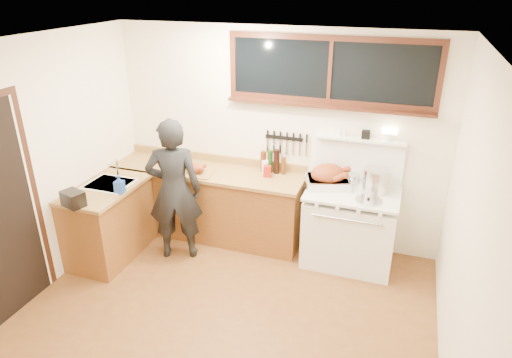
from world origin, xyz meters
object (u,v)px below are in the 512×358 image
at_px(man, 174,191).
at_px(cutting_board, 195,170).
at_px(roast_turkey, 328,177).
at_px(vintage_stove, 350,225).

xyz_separation_m(man, cutting_board, (0.07, 0.41, 0.10)).
bearing_deg(roast_turkey, cutting_board, -173.29).
distance_m(vintage_stove, man, 2.05).
xyz_separation_m(vintage_stove, cutting_board, (-1.87, -0.13, 0.49)).
distance_m(cutting_board, roast_turkey, 1.59).
bearing_deg(cutting_board, vintage_stove, 3.91).
height_order(cutting_board, roast_turkey, roast_turkey).
bearing_deg(roast_turkey, man, -160.23).
bearing_deg(vintage_stove, cutting_board, -176.09).
relative_size(vintage_stove, roast_turkey, 2.70).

